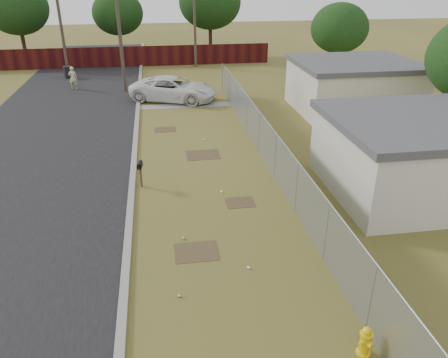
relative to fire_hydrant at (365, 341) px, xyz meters
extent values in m
plane|color=olive|center=(-2.70, 9.71, -0.40)|extent=(120.00, 120.00, 0.00)
cube|color=black|center=(-10.20, 17.71, -0.39)|extent=(9.00, 60.00, 0.02)
cube|color=#A19F96|center=(-5.70, 17.71, -0.34)|extent=(0.25, 60.00, 0.12)
cube|color=#A19F96|center=(-2.70, 21.21, -0.38)|extent=(6.20, 1.00, 0.03)
cylinder|color=#94979C|center=(0.40, 0.71, 0.60)|extent=(0.06, 0.06, 2.00)
cylinder|color=#94979C|center=(0.40, 3.71, 0.60)|extent=(0.06, 0.06, 2.00)
cylinder|color=#94979C|center=(0.40, 6.71, 0.60)|extent=(0.06, 0.06, 2.00)
cylinder|color=#94979C|center=(0.40, 9.71, 0.60)|extent=(0.06, 0.06, 2.00)
cylinder|color=#94979C|center=(0.40, 12.71, 0.60)|extent=(0.06, 0.06, 2.00)
cylinder|color=#94979C|center=(0.40, 15.71, 0.60)|extent=(0.06, 0.06, 2.00)
cylinder|color=#94979C|center=(0.40, 18.71, 0.60)|extent=(0.06, 0.06, 2.00)
cylinder|color=#94979C|center=(0.40, 21.71, 0.60)|extent=(0.06, 0.06, 2.00)
cylinder|color=#94979C|center=(0.40, 24.71, 0.60)|extent=(0.06, 0.06, 2.00)
cylinder|color=#94979C|center=(0.40, 10.71, 1.60)|extent=(0.04, 26.00, 0.04)
cube|color=gray|center=(0.40, 10.71, 0.60)|extent=(0.01, 26.00, 2.00)
cube|color=black|center=(0.46, 10.71, -0.10)|extent=(0.03, 26.00, 0.60)
cube|color=#40110D|center=(-8.70, 34.71, 0.50)|extent=(30.00, 0.12, 1.80)
cylinder|color=#483930|center=(-6.70, 25.71, 4.10)|extent=(0.24, 0.24, 9.00)
cylinder|color=#483930|center=(-11.70, 31.71, 4.10)|extent=(0.24, 0.24, 9.00)
cylinder|color=#483930|center=(-0.70, 33.71, 4.10)|extent=(0.24, 0.24, 9.00)
cube|color=beige|center=(6.30, 7.71, 1.00)|extent=(8.00, 6.00, 2.80)
cube|color=#494A4E|center=(6.30, 7.71, 2.55)|extent=(8.32, 6.24, 0.30)
cube|color=beige|center=(7.80, 18.71, 1.00)|extent=(7.00, 6.00, 2.80)
cube|color=#494A4E|center=(7.80, 18.71, 2.55)|extent=(7.28, 6.24, 0.30)
cylinder|color=#382519|center=(-16.70, 38.71, 1.25)|extent=(0.36, 0.36, 3.30)
ellipsoid|color=black|center=(-16.70, 38.71, 4.48)|extent=(5.70, 5.70, 4.84)
cylinder|color=#382519|center=(-7.70, 39.71, 1.03)|extent=(0.36, 0.36, 2.86)
ellipsoid|color=black|center=(-7.70, 39.71, 3.83)|extent=(4.94, 4.94, 4.20)
cylinder|color=#382519|center=(1.30, 38.71, 1.36)|extent=(0.36, 0.36, 3.52)
ellipsoid|color=black|center=(1.30, 38.71, 4.80)|extent=(6.08, 6.08, 5.17)
cylinder|color=#382519|center=(10.30, 27.71, 0.92)|extent=(0.36, 0.36, 2.64)
ellipsoid|color=black|center=(10.30, 27.71, 3.50)|extent=(4.56, 4.56, 3.88)
cylinder|color=yellow|center=(0.00, 0.00, -0.37)|extent=(0.45, 0.45, 0.06)
cylinder|color=yellow|center=(0.00, 0.00, -0.07)|extent=(0.32, 0.32, 0.58)
cylinder|color=yellow|center=(0.00, 0.00, 0.22)|extent=(0.41, 0.41, 0.05)
sphere|color=yellow|center=(0.00, 0.00, 0.30)|extent=(0.30, 0.30, 0.23)
cylinder|color=yellow|center=(0.00, 0.00, 0.42)|extent=(0.05, 0.05, 0.06)
cylinder|color=yellow|center=(-0.13, -0.05, 0.00)|extent=(0.14, 0.14, 0.11)
cylinder|color=yellow|center=(0.13, 0.06, 0.00)|extent=(0.14, 0.14, 0.11)
cylinder|color=yellow|center=(0.05, -0.12, 0.00)|extent=(0.18, 0.17, 0.14)
cube|color=brown|center=(-5.30, 9.69, 0.07)|extent=(0.09, 0.09, 0.93)
cube|color=black|center=(-5.30, 9.69, 0.56)|extent=(0.23, 0.47, 0.17)
cylinder|color=black|center=(-5.30, 9.69, 0.65)|extent=(0.23, 0.47, 0.17)
cube|color=#B50E0C|center=(-5.34, 9.45, 0.56)|extent=(0.02, 0.04, 0.09)
imported|color=white|center=(-3.28, 22.63, 0.41)|extent=(6.38, 4.64, 1.61)
imported|color=#C5BC90|center=(-10.52, 26.91, 0.44)|extent=(0.65, 0.46, 1.68)
cube|color=black|center=(-11.55, 30.79, 0.05)|extent=(0.73, 0.73, 0.90)
cube|color=black|center=(-11.55, 30.79, 0.52)|extent=(0.80, 0.80, 0.07)
cylinder|color=black|center=(-11.18, 30.63, -0.30)|extent=(0.11, 0.19, 0.19)
cylinder|color=silver|center=(-2.02, 3.60, -0.36)|extent=(0.12, 0.12, 0.07)
cylinder|color=#B5B5BA|center=(-3.86, 5.50, -0.36)|extent=(0.08, 0.11, 0.07)
cylinder|color=silver|center=(-2.09, 8.64, -0.36)|extent=(0.09, 0.11, 0.07)
cylinder|color=#B5B5BA|center=(-4.18, 2.65, -0.36)|extent=(0.12, 0.12, 0.07)
cylinder|color=silver|center=(-2.10, 14.72, -0.36)|extent=(0.12, 0.10, 0.07)
camera|label=1|loc=(-4.41, -6.89, 7.85)|focal=35.00mm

